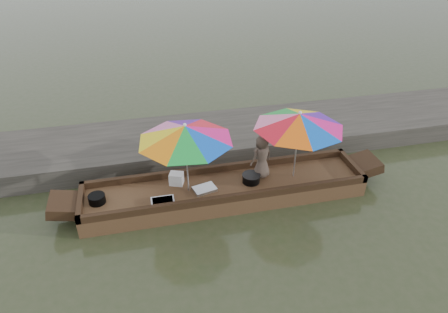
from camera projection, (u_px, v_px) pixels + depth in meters
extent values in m
plane|color=#2D371D|center=(225.00, 198.00, 8.60)|extent=(80.00, 80.00, 0.00)
cube|color=#2D2B26|center=(206.00, 139.00, 10.28)|extent=(22.00, 2.20, 0.50)
cube|color=#3E2713|center=(225.00, 192.00, 8.51)|extent=(5.94, 1.20, 0.35)
cylinder|color=black|center=(97.00, 199.00, 7.87)|extent=(0.33, 0.33, 0.17)
cube|color=silver|center=(163.00, 202.00, 7.85)|extent=(0.46, 0.32, 0.09)
cube|color=silver|center=(205.00, 189.00, 8.25)|extent=(0.52, 0.42, 0.06)
cylinder|color=black|center=(251.00, 179.00, 8.47)|extent=(0.37, 0.37, 0.17)
cube|color=silver|center=(176.00, 179.00, 8.39)|extent=(0.34, 0.30, 0.26)
imported|color=#4A3D33|center=(262.00, 157.00, 8.42)|extent=(0.57, 0.46, 1.01)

